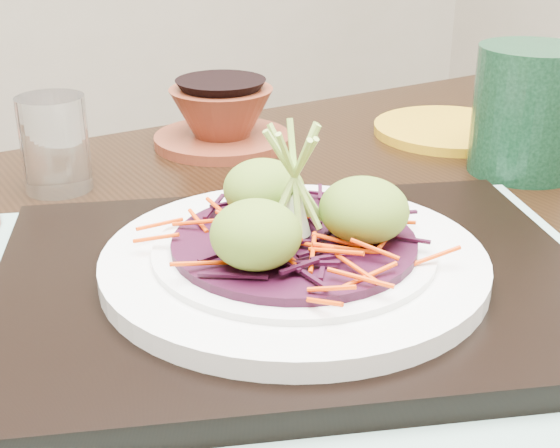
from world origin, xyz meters
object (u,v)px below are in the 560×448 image
terracotta_bowl_set (222,120)px  yellow_plate (450,130)px  dining_table (266,409)px  serving_tray (294,283)px  green_jar (528,111)px  water_glass (55,144)px  white_plate (294,260)px

terracotta_bowl_set → yellow_plate: 0.27m
dining_table → serving_tray: bearing=-66.1°
green_jar → yellow_plate: bearing=80.9°
water_glass → serving_tray: bearing=-73.8°
water_glass → green_jar: size_ratio=0.71×
green_jar → white_plate: bearing=-160.7°
water_glass → dining_table: bearing=-74.7°
white_plate → green_jar: size_ratio=2.10×
serving_tray → white_plate: (0.00, 0.00, 0.02)m
terracotta_bowl_set → water_glass: bearing=-166.2°
serving_tray → white_plate: white_plate is taller
water_glass → green_jar: 0.47m
dining_table → terracotta_bowl_set: bearing=67.3°
yellow_plate → white_plate: bearing=-144.8°
dining_table → green_jar: bearing=13.0°
terracotta_bowl_set → yellow_plate: size_ratio=0.97×
dining_table → serving_tray: (0.01, -0.02, 0.12)m
terracotta_bowl_set → green_jar: size_ratio=1.36×
water_glass → white_plate: bearing=-73.8°
yellow_plate → green_jar: green_jar is taller
serving_tray → water_glass: 0.32m
terracotta_bowl_set → yellow_plate: (0.25, -0.10, -0.02)m
serving_tray → green_jar: size_ratio=3.23×
dining_table → serving_tray: 0.12m
serving_tray → water_glass: (-0.09, 0.30, 0.03)m
dining_table → white_plate: white_plate is taller
water_glass → terracotta_bowl_set: (0.20, 0.05, -0.02)m
dining_table → white_plate: size_ratio=4.90×
dining_table → water_glass: 0.33m
white_plate → water_glass: water_glass is taller
white_plate → green_jar: bearing=19.3°
white_plate → terracotta_bowl_set: 0.37m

